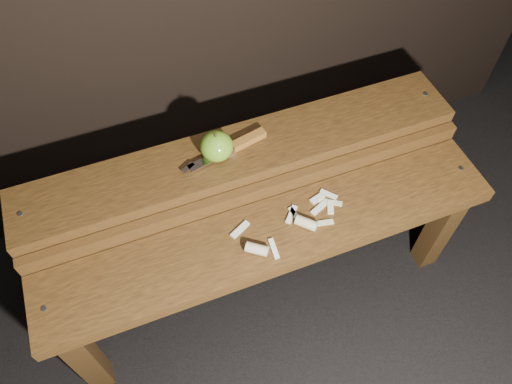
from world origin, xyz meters
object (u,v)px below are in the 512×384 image
object	(u,v)px
bench_rear_tier	(242,170)
apple	(217,146)
knife	(238,145)
bench_front_tier	(273,249)

from	to	relation	value
bench_rear_tier	apple	xyz separation A→B (m)	(-0.06, 0.00, 0.12)
knife	bench_rear_tier	bearing A→B (deg)	-68.99
bench_front_tier	apple	bearing A→B (deg)	105.51
bench_front_tier	bench_rear_tier	world-z (taller)	bench_rear_tier
bench_front_tier	bench_rear_tier	bearing A→B (deg)	90.00
bench_front_tier	apple	distance (m)	0.30
bench_front_tier	knife	bearing A→B (deg)	91.12
bench_front_tier	bench_rear_tier	xyz separation A→B (m)	(0.00, 0.23, 0.06)
apple	knife	size ratio (longest dim) A/B	0.36
apple	knife	distance (m)	0.07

